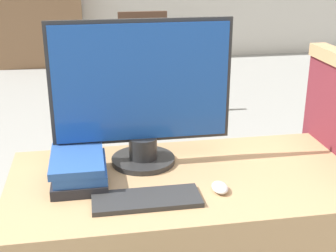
% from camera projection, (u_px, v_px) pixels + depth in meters
% --- Properties ---
extents(monitor, '(0.65, 0.24, 0.53)m').
position_uv_depth(monitor, '(142.00, 95.00, 1.67)').
color(monitor, '#282828').
rests_on(monitor, desk).
extents(keyboard, '(0.35, 0.13, 0.02)m').
position_uv_depth(keyboard, '(146.00, 199.00, 1.48)').
color(keyboard, '#2D2D2D').
rests_on(keyboard, desk).
extents(mouse, '(0.05, 0.08, 0.03)m').
position_uv_depth(mouse, '(220.00, 187.00, 1.55)').
color(mouse, silver).
rests_on(mouse, desk).
extents(book_stack, '(0.19, 0.27, 0.09)m').
position_uv_depth(book_stack, '(79.00, 169.00, 1.60)').
color(book_stack, '#232328').
rests_on(book_stack, desk).
extents(far_chair, '(0.44, 0.44, 0.96)m').
position_uv_depth(far_chair, '(145.00, 62.00, 4.20)').
color(far_chair, '#4C3323').
rests_on(far_chair, ground_plane).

